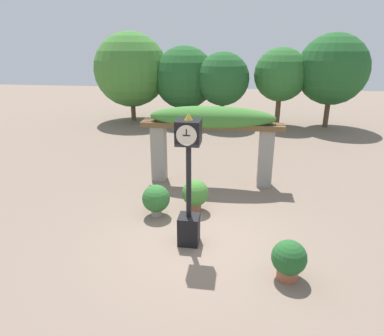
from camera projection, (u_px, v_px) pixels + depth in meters
The scene contains 7 objects.
ground_plane at pixel (196, 240), 8.23m from camera, with size 60.00×60.00×0.00m, color #7F6B5B.
pedestal_clock at pixel (189, 184), 7.62m from camera, with size 0.52×0.57×3.11m.
pergola at pixel (212, 125), 11.02m from camera, with size 4.61×1.06×2.59m.
potted_plant_near_left at pixel (156, 199), 9.25m from camera, with size 0.75×0.75×0.89m.
potted_plant_near_right at pixel (289, 259), 6.75m from camera, with size 0.70×0.70×0.84m.
potted_plant_far_left at pixel (195, 194), 9.53m from camera, with size 0.75×0.75×0.92m.
tree_line at pixel (212, 73), 19.43m from camera, with size 15.35×4.30×5.17m.
Camera 1 is at (0.96, -7.07, 4.45)m, focal length 32.00 mm.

